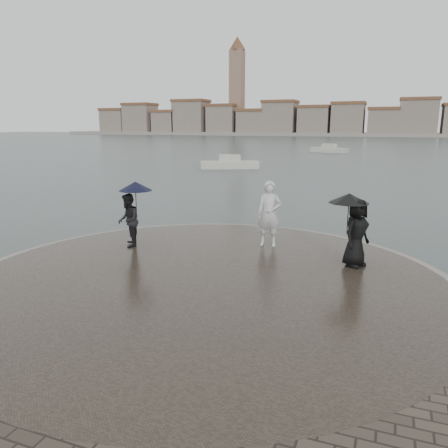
% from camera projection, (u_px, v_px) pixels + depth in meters
% --- Properties ---
extents(ground, '(400.00, 400.00, 0.00)m').
position_uv_depth(ground, '(128.00, 358.00, 7.81)').
color(ground, '#2B3835').
rests_on(ground, ground).
extents(kerb_ring, '(12.50, 12.50, 0.32)m').
position_uv_depth(kerb_ring, '(205.00, 285.00, 10.96)').
color(kerb_ring, gray).
rests_on(kerb_ring, ground).
extents(quay_tip, '(11.90, 11.90, 0.36)m').
position_uv_depth(quay_tip, '(205.00, 284.00, 10.95)').
color(quay_tip, '#2D261E').
rests_on(quay_tip, ground).
extents(statue, '(0.80, 0.57, 2.04)m').
position_uv_depth(statue, '(269.00, 214.00, 13.56)').
color(statue, silver).
rests_on(statue, quay_tip).
extents(visitor_left, '(1.25, 1.13, 2.04)m').
position_uv_depth(visitor_left, '(130.00, 211.00, 13.44)').
color(visitor_left, black).
rests_on(visitor_left, quay_tip).
extents(visitor_right, '(1.26, 1.18, 1.95)m').
position_uv_depth(visitor_right, '(354.00, 224.00, 11.60)').
color(visitor_right, black).
rests_on(visitor_right, quay_tip).
extents(far_skyline, '(260.00, 20.00, 37.00)m').
position_uv_depth(far_skyline, '(365.00, 120.00, 155.01)').
color(far_skyline, gray).
rests_on(far_skyline, ground).
extents(boats, '(41.56, 31.65, 1.50)m').
position_uv_depth(boats, '(413.00, 160.00, 47.29)').
color(boats, '#BBB8A9').
rests_on(boats, ground).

